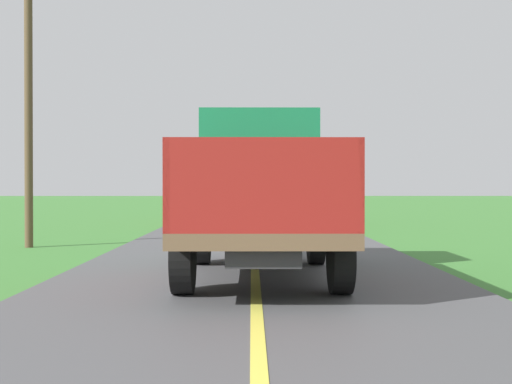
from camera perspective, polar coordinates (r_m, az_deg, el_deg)
The scene contains 3 objects.
banana_truck_near at distance 11.27m, azimuth 0.31°, elevation 0.28°, with size 2.38×5.82×2.80m.
banana_truck_far at distance 26.94m, azimuth -0.67°, elevation 0.46°, with size 2.38×5.81×2.80m.
utility_pole_roadside at distance 17.39m, azimuth -19.04°, elevation 7.72°, with size 1.82×0.20×6.89m.
Camera 1 is at (-0.06, 1.35, 1.53)m, focal length 46.36 mm.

